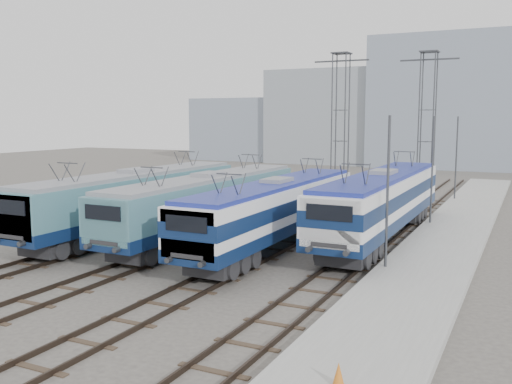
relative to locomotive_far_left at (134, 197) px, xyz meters
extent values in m
plane|color=#514C47|center=(6.75, -3.91, -2.27)|extent=(160.00, 160.00, 0.00)
cube|color=#9E9E99|center=(16.95, 4.09, -2.12)|extent=(4.00, 70.00, 0.30)
cube|color=#0E2149|center=(0.00, 0.22, -0.87)|extent=(2.88, 18.21, 0.61)
cube|color=teal|center=(0.00, 0.22, 0.34)|extent=(2.83, 18.21, 1.82)
cube|color=teal|center=(0.00, -8.53, 0.16)|extent=(2.61, 0.71, 2.06)
cube|color=gray|center=(0.00, 0.22, 1.35)|extent=(2.61, 17.48, 0.20)
cube|color=#262628|center=(0.00, -5.85, -1.63)|extent=(2.12, 3.64, 0.68)
cube|color=#262628|center=(0.00, 6.29, -1.63)|extent=(2.12, 3.64, 0.68)
cube|color=#0E2149|center=(4.50, 0.99, -0.91)|extent=(2.81, 17.72, 0.59)
cube|color=teal|center=(4.50, 0.99, 0.27)|extent=(2.76, 17.72, 1.77)
cube|color=teal|center=(4.50, -7.52, 0.10)|extent=(2.54, 0.69, 2.01)
cube|color=gray|center=(4.50, 0.99, 1.26)|extent=(2.54, 17.01, 0.20)
cube|color=#262628|center=(4.50, -4.92, -1.64)|extent=(2.07, 3.54, 0.66)
cube|color=#262628|center=(4.50, 6.89, -1.64)|extent=(2.07, 3.54, 0.66)
cube|color=#0E2149|center=(9.00, 0.43, -0.93)|extent=(2.75, 17.36, 0.58)
cube|color=white|center=(9.00, 0.43, 0.23)|extent=(2.70, 17.36, 1.74)
cube|color=#0E2149|center=(9.00, 0.43, 0.18)|extent=(2.74, 17.38, 0.68)
cube|color=white|center=(9.00, -7.91, 0.05)|extent=(2.48, 0.68, 1.97)
cube|color=navy|center=(9.00, 0.43, 1.19)|extent=(2.48, 16.66, 0.19)
cube|color=#262628|center=(9.00, -5.36, -1.65)|extent=(2.03, 3.47, 0.65)
cube|color=#262628|center=(9.00, 6.22, -1.65)|extent=(2.03, 3.47, 0.65)
cube|color=#0E2149|center=(13.50, 4.97, -0.85)|extent=(2.94, 18.56, 0.62)
cube|color=white|center=(13.50, 4.97, 0.39)|extent=(2.89, 18.56, 1.86)
cube|color=#0E2149|center=(13.50, 4.97, 0.34)|extent=(2.93, 18.58, 0.72)
cube|color=white|center=(13.50, -3.95, 0.20)|extent=(2.66, 0.72, 2.10)
cube|color=navy|center=(13.50, 4.97, 1.42)|extent=(2.66, 17.81, 0.21)
cube|color=#262628|center=(13.50, -1.22, -1.62)|extent=(2.16, 3.71, 0.70)
cube|color=#262628|center=(13.50, 11.15, -1.62)|extent=(2.16, 3.71, 0.70)
cylinder|color=#3F4247|center=(6.20, 17.54, 3.73)|extent=(0.10, 0.10, 12.00)
cylinder|color=#3F4247|center=(7.30, 17.54, 3.73)|extent=(0.10, 0.10, 12.00)
cylinder|color=#3F4247|center=(6.20, 18.64, 3.73)|extent=(0.10, 0.10, 12.00)
cylinder|color=#3F4247|center=(7.30, 18.64, 3.73)|extent=(0.10, 0.10, 12.00)
cube|color=#3F4247|center=(6.75, 18.09, 9.13)|extent=(4.50, 0.12, 0.12)
cylinder|color=#3F4247|center=(12.70, 19.54, 3.73)|extent=(0.10, 0.10, 12.00)
cylinder|color=#3F4247|center=(13.80, 19.54, 3.73)|extent=(0.10, 0.10, 12.00)
cylinder|color=#3F4247|center=(12.70, 20.64, 3.73)|extent=(0.10, 0.10, 12.00)
cylinder|color=#3F4247|center=(13.80, 20.64, 3.73)|extent=(0.10, 0.10, 12.00)
cube|color=#3F4247|center=(13.25, 20.09, 9.13)|extent=(4.50, 0.12, 0.12)
cylinder|color=#3F4247|center=(15.35, -1.91, 1.23)|extent=(0.12, 0.12, 7.00)
cylinder|color=#3F4247|center=(15.35, 10.09, 1.23)|extent=(0.12, 0.12, 7.00)
cylinder|color=#3F4247|center=(15.35, 22.09, 1.23)|extent=(0.12, 0.12, 7.00)
cone|color=orange|center=(17.01, -13.80, -1.66)|extent=(0.31, 0.31, 0.61)
cube|color=#8B939C|center=(-7.25, 58.09, 4.73)|extent=(18.00, 12.00, 14.00)
cube|color=#838F9F|center=(10.75, 58.09, 6.73)|extent=(22.00, 14.00, 18.00)
cube|color=#838F9F|center=(-23.25, 58.09, 2.73)|extent=(14.00, 10.00, 10.00)
camera|label=1|loc=(21.04, -26.69, 4.62)|focal=40.00mm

